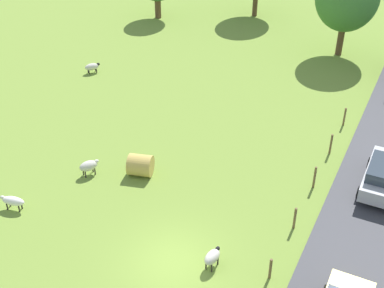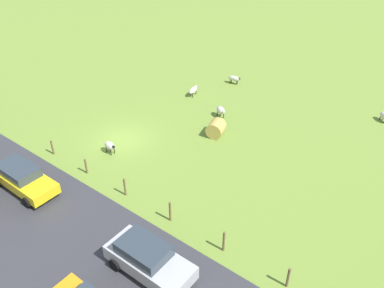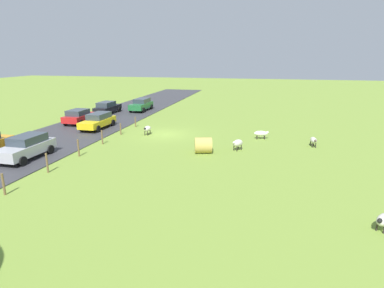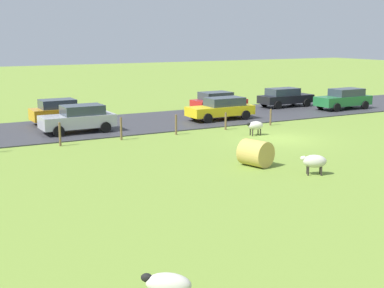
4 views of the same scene
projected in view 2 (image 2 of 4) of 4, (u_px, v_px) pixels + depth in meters
The scene contains 15 objects.
ground_plane at pixel (123, 140), 27.72m from camera, with size 160.00×160.00×0.00m, color olive.
road_strip at pixel (7, 208), 21.84m from camera, with size 8.00×80.00×0.06m, color #38383D.
sheep_0 at pixel (193, 90), 33.28m from camera, with size 1.31×0.67×0.73m.
sheep_1 at pixel (221, 110), 30.15m from camera, with size 0.98×1.12×0.84m.
sheep_2 at pixel (234, 78), 35.24m from camera, with size 0.57×1.25×0.75m.
sheep_3 at pixel (110, 146), 26.09m from camera, with size 0.62×1.08×0.82m.
hay_bale_0 at pixel (216, 128), 27.91m from camera, with size 1.16×1.16×1.25m, color tan.
fence_post_0 at pixel (52, 147), 25.99m from camera, with size 0.12×0.12×1.05m, color brown.
fence_post_1 at pixel (86, 166), 24.26m from camera, with size 0.12×0.12×1.06m, color brown.
fence_post_2 at pixel (125, 187), 22.50m from camera, with size 0.12×0.12×1.18m, color brown.
fence_post_3 at pixel (170, 211), 20.74m from camera, with size 0.12×0.12×1.27m, color brown.
fence_post_4 at pixel (224, 241), 19.02m from camera, with size 0.12×0.12×1.25m, color brown.
fence_post_5 at pixel (288, 278), 17.31m from camera, with size 0.12×0.12×1.18m, color brown.
car_3 at pixel (22, 177), 22.82m from camera, with size 1.94×4.59×1.50m.
car_7 at pixel (148, 259), 17.80m from camera, with size 2.02×4.28×1.60m.
Camera 2 is at (15.46, 18.05, 15.08)m, focal length 36.68 mm.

